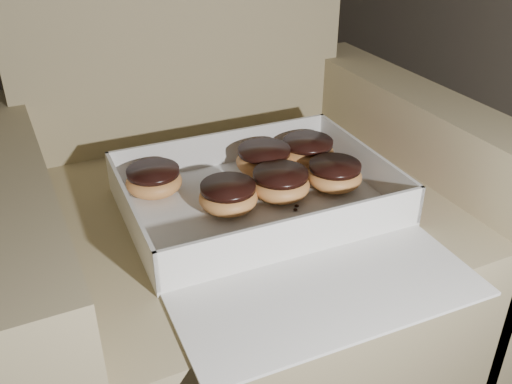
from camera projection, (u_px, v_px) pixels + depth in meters
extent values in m
cube|color=#988661|center=(244.00, 282.00, 1.08)|extent=(0.67, 0.67, 0.39)
cube|color=#988661|center=(176.00, 14.00, 1.10)|extent=(0.67, 0.13, 0.48)
cube|color=#988661|center=(39.00, 312.00, 0.91)|extent=(0.11, 0.67, 0.52)
cube|color=#988661|center=(401.00, 209.00, 1.18)|extent=(0.11, 0.67, 0.52)
cube|color=silver|center=(256.00, 205.00, 0.94)|extent=(0.43, 0.33, 0.01)
cube|color=silver|center=(222.00, 148.00, 1.05)|extent=(0.42, 0.02, 0.06)
cube|color=silver|center=(300.00, 235.00, 0.80)|extent=(0.42, 0.02, 0.06)
cube|color=silver|center=(129.00, 213.00, 0.85)|extent=(0.02, 0.32, 0.06)
cube|color=silver|center=(364.00, 162.00, 1.00)|extent=(0.02, 0.32, 0.06)
cube|color=#D55583|center=(367.00, 162.00, 1.00)|extent=(0.01, 0.31, 0.05)
cube|color=silver|center=(331.00, 294.00, 0.75)|extent=(0.42, 0.19, 0.01)
ellipsoid|color=#D28E49|center=(154.00, 182.00, 0.95)|extent=(0.09, 0.09, 0.05)
cylinder|color=black|center=(153.00, 171.00, 0.94)|extent=(0.09, 0.09, 0.01)
ellipsoid|color=#D28E49|center=(307.00, 153.00, 1.05)|extent=(0.10, 0.10, 0.05)
cylinder|color=black|center=(308.00, 143.00, 1.04)|extent=(0.09, 0.09, 0.01)
ellipsoid|color=#D28E49|center=(228.00, 198.00, 0.91)|extent=(0.09, 0.09, 0.05)
cylinder|color=black|center=(228.00, 187.00, 0.90)|extent=(0.09, 0.09, 0.01)
ellipsoid|color=#D28E49|center=(264.00, 161.00, 1.02)|extent=(0.10, 0.10, 0.05)
cylinder|color=black|center=(264.00, 151.00, 1.01)|extent=(0.09, 0.09, 0.01)
ellipsoid|color=#D28E49|center=(280.00, 185.00, 0.94)|extent=(0.10, 0.10, 0.05)
cylinder|color=black|center=(281.00, 174.00, 0.93)|extent=(0.09, 0.09, 0.01)
ellipsoid|color=#D28E49|center=(334.00, 176.00, 0.97)|extent=(0.09, 0.09, 0.05)
cylinder|color=black|center=(335.00, 166.00, 0.96)|extent=(0.09, 0.09, 0.01)
ellipsoid|color=black|center=(295.00, 210.00, 0.92)|extent=(0.01, 0.01, 0.00)
ellipsoid|color=black|center=(207.00, 255.00, 0.81)|extent=(0.01, 0.01, 0.00)
ellipsoid|color=black|center=(360.00, 225.00, 0.88)|extent=(0.01, 0.01, 0.00)
ellipsoid|color=black|center=(297.00, 206.00, 0.93)|extent=(0.01, 0.01, 0.00)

